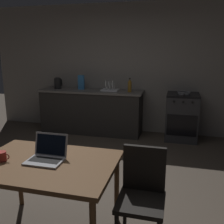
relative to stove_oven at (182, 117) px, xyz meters
name	(u,v)px	position (x,y,z in m)	size (l,w,h in m)	color
ground_plane	(74,191)	(-1.29, -2.33, -0.45)	(12.00, 12.00, 0.00)	#473D33
back_wall	(135,69)	(-0.99, 0.35, 0.87)	(6.40, 0.10, 2.64)	gray
kitchen_counter	(92,111)	(-1.85, 0.00, 0.00)	(2.16, 0.64, 0.91)	#282623
stove_oven	(182,117)	(0.00, 0.00, 0.00)	(0.60, 0.62, 0.91)	#2D2D30
dining_table	(46,169)	(-1.21, -3.10, 0.23)	(1.24, 0.87, 0.76)	brown
chair	(142,191)	(-0.36, -2.99, 0.07)	(0.40, 0.40, 0.90)	black
laptop	(47,156)	(-1.22, -3.07, 0.35)	(0.32, 0.28, 0.22)	#99999E
electric_kettle	(58,83)	(-2.60, 0.00, 0.57)	(0.18, 0.16, 0.24)	black
bottle	(130,85)	(-1.03, -0.05, 0.58)	(0.08, 0.08, 0.28)	#8C601E
frying_pan	(184,93)	(0.01, -0.03, 0.48)	(0.24, 0.41, 0.05)	gray
coffee_mug	(2,156)	(-1.60, -3.18, 0.35)	(0.12, 0.08, 0.09)	#9E2D28
cereal_box	(81,82)	(-2.08, 0.02, 0.60)	(0.13, 0.05, 0.30)	#3372B2
dish_rack	(110,88)	(-1.44, 0.00, 0.50)	(0.34, 0.26, 0.21)	silver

